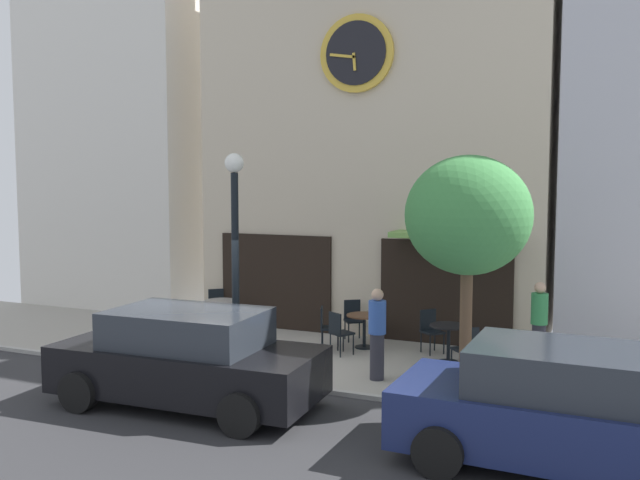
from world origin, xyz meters
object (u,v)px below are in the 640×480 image
at_px(cafe_chair_left_end, 339,330).
at_px(cafe_table_center_right, 449,335).
at_px(cafe_chair_under_awning, 326,324).
at_px(parked_car_black, 188,359).
at_px(cafe_table_center, 364,323).
at_px(pedestrian_blue, 377,333).
at_px(cafe_table_leftmost, 221,309).
at_px(pedestrian_green, 539,323).
at_px(street_lamp, 235,262).
at_px(cafe_chair_corner, 467,346).
at_px(cafe_chair_mid_row, 353,317).
at_px(cafe_chair_curbside, 217,304).
at_px(parked_car_navy, 569,410).
at_px(street_tree, 468,217).
at_px(cafe_chair_outer, 430,328).

bearing_deg(cafe_chair_left_end, cafe_table_center_right, 7.98).
bearing_deg(cafe_chair_under_awning, parked_car_black, -98.31).
xyz_separation_m(cafe_table_center, pedestrian_blue, (0.99, -2.11, 0.33)).
distance_m(cafe_table_leftmost, pedestrian_green, 7.27).
bearing_deg(street_lamp, cafe_chair_corner, 20.07).
height_order(cafe_chair_left_end, cafe_chair_corner, same).
xyz_separation_m(cafe_table_center, cafe_table_center_right, (1.94, -0.47, 0.02)).
bearing_deg(parked_car_black, cafe_chair_corner, 42.95).
height_order(street_lamp, cafe_chair_mid_row, street_lamp).
distance_m(cafe_chair_under_awning, pedestrian_green, 4.36).
relative_size(cafe_chair_curbside, pedestrian_blue, 0.54).
bearing_deg(parked_car_navy, cafe_chair_left_end, 139.26).
bearing_deg(pedestrian_green, cafe_chair_under_awning, -176.54).
bearing_deg(parked_car_black, cafe_table_center, 73.71).
distance_m(street_tree, cafe_chair_mid_row, 5.12).
xyz_separation_m(cafe_chair_curbside, cafe_chair_outer, (5.57, -0.53, 0.00)).
height_order(cafe_chair_mid_row, pedestrian_blue, pedestrian_blue).
bearing_deg(cafe_table_center_right, street_tree, -70.58).
height_order(street_lamp, cafe_table_center_right, street_lamp).
xyz_separation_m(street_tree, cafe_chair_curbside, (-6.84, 3.27, -2.50)).
distance_m(pedestrian_green, parked_car_black, 6.73).
height_order(cafe_chair_under_awning, parked_car_navy, parked_car_navy).
xyz_separation_m(street_lamp, parked_car_navy, (6.06, -2.21, -1.33)).
distance_m(cafe_chair_outer, pedestrian_blue, 2.36).
xyz_separation_m(cafe_chair_mid_row, parked_car_black, (-0.87, -5.26, 0.23)).
xyz_separation_m(pedestrian_blue, parked_car_black, (-2.35, -2.53, -0.10)).
height_order(cafe_chair_outer, cafe_chair_under_awning, same).
height_order(cafe_table_center_right, parked_car_black, parked_car_black).
bearing_deg(cafe_chair_left_end, cafe_table_leftmost, 165.50).
xyz_separation_m(cafe_table_center_right, pedestrian_blue, (-0.94, -1.64, 0.31)).
bearing_deg(pedestrian_blue, pedestrian_green, 37.40).
bearing_deg(street_lamp, cafe_table_center, 57.74).
xyz_separation_m(cafe_table_leftmost, cafe_chair_curbside, (-0.52, 0.64, -0.04)).
relative_size(parked_car_black, parked_car_navy, 1.00).
bearing_deg(cafe_chair_outer, street_tree, -65.23).
xyz_separation_m(cafe_table_center_right, parked_car_black, (-3.29, -4.18, 0.21)).
relative_size(cafe_chair_curbside, cafe_chair_corner, 1.00).
relative_size(cafe_chair_corner, parked_car_navy, 0.21).
bearing_deg(cafe_table_leftmost, cafe_chair_corner, -11.32).
xyz_separation_m(cafe_chair_curbside, pedestrian_green, (7.78, -0.84, 0.33)).
xyz_separation_m(cafe_table_leftmost, cafe_chair_under_awning, (2.92, -0.46, -0.04)).
relative_size(cafe_chair_corner, cafe_chair_outer, 1.00).
bearing_deg(pedestrian_green, cafe_table_leftmost, 178.42).
bearing_deg(cafe_table_leftmost, street_lamp, -53.53).
bearing_deg(parked_car_navy, cafe_table_center_right, 119.60).
relative_size(cafe_chair_curbside, cafe_chair_mid_row, 1.00).
distance_m(cafe_chair_mid_row, cafe_chair_under_awning, 1.02).
distance_m(cafe_chair_curbside, cafe_chair_under_awning, 3.61).
xyz_separation_m(cafe_chair_left_end, cafe_chair_outer, (1.69, 0.97, 0.00)).
relative_size(cafe_chair_mid_row, cafe_chair_outer, 1.00).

